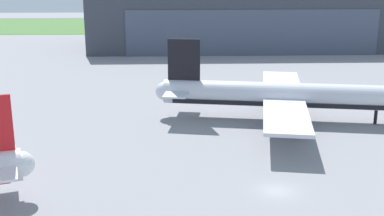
# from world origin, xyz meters

# --- Properties ---
(ground_plane) EXTENTS (440.00, 440.00, 0.00)m
(ground_plane) POSITION_xyz_m (0.00, 0.00, 0.00)
(ground_plane) COLOR gray
(grass_field_strip) EXTENTS (440.00, 56.00, 0.08)m
(grass_field_strip) POSITION_xyz_m (0.00, 165.58, 0.04)
(grass_field_strip) COLOR #49733A
(grass_field_strip) RESTS_ON ground_plane
(maintenance_hangar) EXTENTS (96.51, 29.96, 17.84)m
(maintenance_hangar) POSITION_xyz_m (10.52, 106.52, 8.46)
(maintenance_hangar) COLOR #383D47
(maintenance_hangar) RESTS_ON ground_plane
(airliner_far_right) EXTENTS (46.79, 41.50, 13.99)m
(airliner_far_right) POSITION_xyz_m (7.43, 28.56, 4.42)
(airliner_far_right) COLOR silver
(airliner_far_right) RESTS_ON ground_plane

